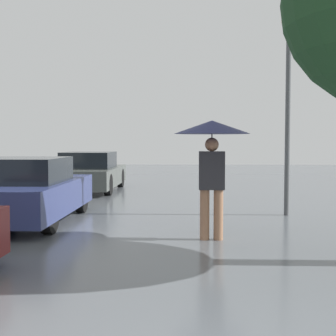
{
  "coord_description": "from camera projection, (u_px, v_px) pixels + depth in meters",
  "views": [
    {
      "loc": [
        -0.26,
        -1.64,
        1.56
      ],
      "look_at": [
        -0.55,
        5.74,
        1.14
      ],
      "focal_mm": 50.0,
      "sensor_mm": 36.0,
      "label": 1
    }
  ],
  "objects": [
    {
      "name": "parked_car_middle",
      "position": [
        25.0,
        191.0,
        9.07
      ],
      "size": [
        1.81,
        3.91,
        1.25
      ],
      "color": "navy",
      "rests_on": "ground_plane"
    },
    {
      "name": "street_lamp",
      "position": [
        288.0,
        77.0,
        9.76
      ],
      "size": [
        0.32,
        0.32,
        4.23
      ],
      "color": "#515456",
      "rests_on": "ground_plane"
    },
    {
      "name": "pedestrian",
      "position": [
        212.0,
        142.0,
        7.35
      ],
      "size": [
        1.2,
        1.2,
        1.89
      ],
      "color": "#9E7051",
      "rests_on": "ground_plane"
    },
    {
      "name": "parked_car_farthest",
      "position": [
        90.0,
        173.0,
        14.79
      ],
      "size": [
        1.74,
        4.09,
        1.23
      ],
      "color": "#4C514C",
      "rests_on": "ground_plane"
    }
  ]
}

